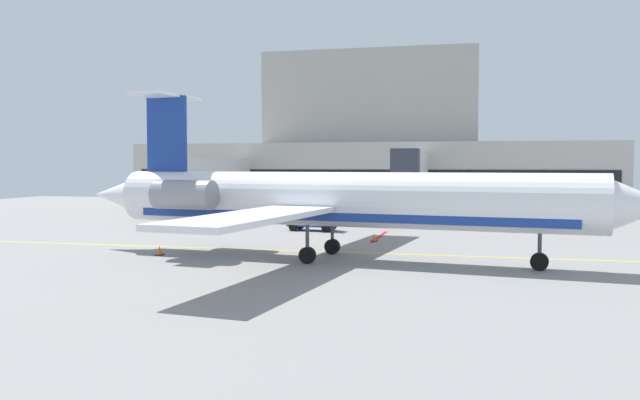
{
  "coord_description": "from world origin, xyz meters",
  "views": [
    {
      "loc": [
        11.1,
        -36.12,
        5.33
      ],
      "look_at": [
        1.19,
        5.54,
        3.0
      ],
      "focal_mm": 36.76,
      "sensor_mm": 36.0,
      "label": 1
    }
  ],
  "objects_px": {
    "regional_jet": "(333,200)",
    "belt_loader": "(319,219)",
    "baggage_tug": "(295,212)",
    "pushback_tractor": "(505,211)"
  },
  "relations": [
    {
      "from": "regional_jet",
      "to": "belt_loader",
      "type": "xyz_separation_m",
      "value": [
        -4.46,
        15.2,
        -2.36
      ]
    },
    {
      "from": "baggage_tug",
      "to": "regional_jet",
      "type": "bearing_deg",
      "value": -69.4
    },
    {
      "from": "regional_jet",
      "to": "belt_loader",
      "type": "distance_m",
      "value": 16.02
    },
    {
      "from": "regional_jet",
      "to": "pushback_tractor",
      "type": "distance_m",
      "value": 30.69
    },
    {
      "from": "pushback_tractor",
      "to": "belt_loader",
      "type": "distance_m",
      "value": 20.18
    },
    {
      "from": "regional_jet",
      "to": "baggage_tug",
      "type": "relative_size",
      "value": 8.49
    },
    {
      "from": "baggage_tug",
      "to": "pushback_tractor",
      "type": "xyz_separation_m",
      "value": [
        19.25,
        5.46,
        0.02
      ]
    },
    {
      "from": "regional_jet",
      "to": "belt_loader",
      "type": "height_order",
      "value": "regional_jet"
    },
    {
      "from": "pushback_tractor",
      "to": "regional_jet",
      "type": "bearing_deg",
      "value": -110.07
    },
    {
      "from": "regional_jet",
      "to": "baggage_tug",
      "type": "distance_m",
      "value": 24.99
    }
  ]
}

